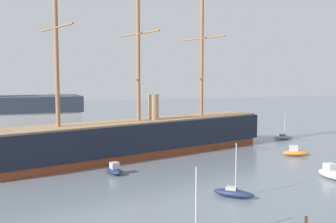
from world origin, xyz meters
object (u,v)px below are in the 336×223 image
at_px(tall_ship, 139,137).
at_px(sailboat_far_right, 283,137).
at_px(sailboat_near_centre, 233,193).
at_px(motorboat_alongside_stern, 295,152).
at_px(motorboat_mid_right, 331,173).
at_px(motorboat_alongside_bow, 114,170).
at_px(motorboat_distant_centre, 155,137).
at_px(motorboat_far_left, 6,153).

height_order(tall_ship, sailboat_far_right, tall_ship).
height_order(sailboat_near_centre, motorboat_alongside_stern, sailboat_near_centre).
height_order(motorboat_mid_right, sailboat_far_right, sailboat_far_right).
bearing_deg(tall_ship, motorboat_alongside_bow, -122.43).
bearing_deg(sailboat_near_centre, motorboat_distant_centre, 83.38).
bearing_deg(sailboat_far_right, motorboat_far_left, 178.57).
bearing_deg(sailboat_far_right, sailboat_near_centre, -133.94).
xyz_separation_m(motorboat_alongside_bow, sailboat_far_right, (41.16, 16.73, -0.10)).
distance_m(motorboat_far_left, motorboat_distant_centre, 30.64).
distance_m(motorboat_mid_right, motorboat_alongside_bow, 29.65).
bearing_deg(tall_ship, motorboat_distant_centre, 62.00).
bearing_deg(motorboat_alongside_bow, motorboat_mid_right, -25.41).
relative_size(motorboat_alongside_bow, sailboat_far_right, 0.72).
relative_size(sailboat_near_centre, motorboat_far_left, 1.44).
height_order(motorboat_alongside_stern, motorboat_far_left, motorboat_alongside_stern).
xyz_separation_m(motorboat_alongside_stern, motorboat_distant_centre, (-16.96, 24.88, -0.12)).
height_order(motorboat_mid_right, motorboat_far_left, motorboat_mid_right).
bearing_deg(motorboat_alongside_bow, tall_ship, 57.57).
bearing_deg(tall_ship, motorboat_far_left, 161.04).
relative_size(motorboat_mid_right, motorboat_alongside_stern, 1.04).
bearing_deg(motorboat_distant_centre, tall_ship, -118.00).
bearing_deg(motorboat_mid_right, sailboat_far_right, 63.97).
bearing_deg(tall_ship, sailboat_far_right, 9.82).
bearing_deg(motorboat_mid_right, motorboat_distant_centre, 106.70).
distance_m(motorboat_mid_right, motorboat_alongside_stern, 15.05).
bearing_deg(sailboat_far_right, motorboat_mid_right, -116.03).
xyz_separation_m(motorboat_mid_right, sailboat_far_right, (14.38, 29.46, -0.19)).
relative_size(motorboat_mid_right, sailboat_far_right, 0.80).
distance_m(motorboat_alongside_stern, sailboat_far_right, 17.86).
height_order(motorboat_mid_right, motorboat_distant_centre, motorboat_mid_right).
bearing_deg(motorboat_alongside_bow, sailboat_near_centre, -56.25).
relative_size(sailboat_far_right, motorboat_distant_centre, 1.62).
distance_m(motorboat_mid_right, motorboat_distant_centre, 40.70).
xyz_separation_m(sailboat_near_centre, motorboat_mid_right, (16.53, 2.62, 0.17)).
height_order(motorboat_mid_right, motorboat_alongside_stern, motorboat_mid_right).
xyz_separation_m(motorboat_far_left, motorboat_distant_centre, (29.54, 8.13, -0.09)).
relative_size(sailboat_near_centre, motorboat_distant_centre, 1.69).
bearing_deg(motorboat_far_left, motorboat_distant_centre, 15.39).
bearing_deg(motorboat_far_left, sailboat_far_right, -1.43).
bearing_deg(tall_ship, sailboat_near_centre, -82.61).
distance_m(sailboat_far_right, motorboat_distant_centre, 27.77).
relative_size(motorboat_alongside_stern, sailboat_far_right, 0.77).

